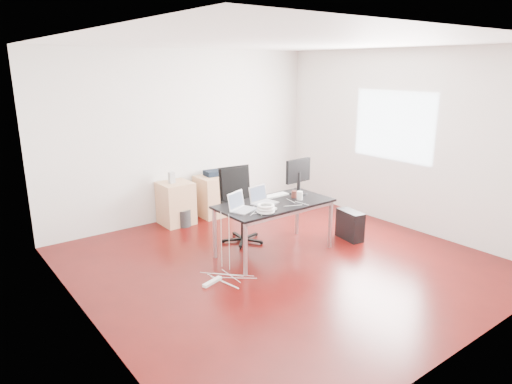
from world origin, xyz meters
TOP-DOWN VIEW (x-y plane):
  - room_shell at (0.04, 0.00)m, footprint 5.00×5.00m
  - desk at (0.13, 0.31)m, footprint 1.60×0.80m
  - office_chair at (0.04, 0.99)m, footprint 0.53×0.55m
  - filing_cabinet_left at (-0.37, 2.23)m, footprint 0.50×0.50m
  - filing_cabinet_right at (0.34, 2.23)m, footprint 0.50×0.50m
  - pc_tower at (1.37, 0.01)m, footprint 0.27×0.48m
  - wastebasket at (-0.34, 2.05)m, footprint 0.25×0.25m
  - power_strip at (-1.06, 0.03)m, footprint 0.30×0.15m
  - laptop_left at (-0.42, 0.31)m, footprint 0.40×0.35m
  - laptop_right at (-0.01, 0.39)m, footprint 0.37×0.31m
  - monitor at (0.70, 0.46)m, footprint 0.45×0.26m
  - keyboard at (0.32, 0.55)m, footprint 0.44×0.14m
  - cup_white at (0.50, 0.20)m, footprint 0.10×0.10m
  - cup_brown at (0.51, 0.33)m, footprint 0.10×0.10m
  - cable_coil at (-0.23, 0.05)m, footprint 0.24×0.24m
  - power_adapter at (-0.08, 0.07)m, footprint 0.07×0.07m
  - speaker at (-0.42, 2.24)m, footprint 0.09×0.08m
  - navy_garment at (0.39, 2.27)m, footprint 0.32×0.27m

SIDE VIEW (x-z plane):
  - power_strip at x=-1.06m, z-range 0.00..0.04m
  - wastebasket at x=-0.34m, z-range 0.00..0.28m
  - pc_tower at x=1.37m, z-range 0.00..0.44m
  - filing_cabinet_left at x=-0.37m, z-range 0.00..0.70m
  - filing_cabinet_right at x=0.34m, z-range 0.00..0.70m
  - office_chair at x=0.04m, z-range 0.06..1.15m
  - desk at x=0.13m, z-range 0.31..1.04m
  - keyboard at x=0.32m, z-range 0.73..0.75m
  - power_adapter at x=-0.08m, z-range 0.73..0.76m
  - navy_garment at x=0.39m, z-range 0.70..0.79m
  - cup_brown at x=0.51m, z-range 0.73..0.83m
  - cable_coil at x=-0.23m, z-range 0.73..0.84m
  - laptop_left at x=-0.42m, z-range 0.67..0.90m
  - laptop_right at x=-0.01m, z-range 0.67..0.90m
  - speaker at x=-0.42m, z-range 0.70..0.88m
  - cup_white at x=0.50m, z-range 0.73..0.85m
  - monitor at x=0.70m, z-range 0.76..1.27m
  - room_shell at x=0.04m, z-range -1.10..3.90m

